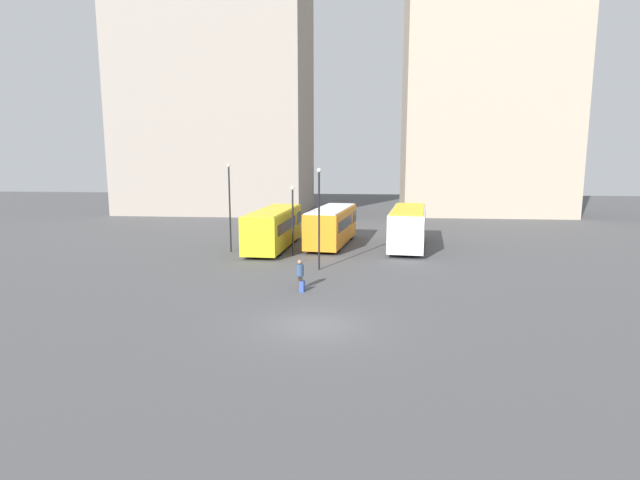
# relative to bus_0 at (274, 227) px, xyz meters

# --- Properties ---
(ground_plane) EXTENTS (160.00, 160.00, 0.00)m
(ground_plane) POSITION_rel_bus_0_xyz_m (5.22, -18.07, -1.65)
(ground_plane) COLOR #4C4C4F
(building_block_left) EXTENTS (23.49, 15.37, 38.41)m
(building_block_left) POSITION_rel_bus_0_xyz_m (-12.74, 27.53, 17.56)
(building_block_left) COLOR gray
(building_block_left) RESTS_ON ground_plane
(building_block_right) EXTENTS (20.06, 11.71, 33.83)m
(building_block_right) POSITION_rel_bus_0_xyz_m (21.47, 27.53, 15.27)
(building_block_right) COLOR tan
(building_block_right) RESTS_ON ground_plane
(bus_0) EXTENTS (2.85, 10.41, 3.03)m
(bus_0) POSITION_rel_bus_0_xyz_m (0.00, 0.00, 0.00)
(bus_0) COLOR gold
(bus_0) RESTS_ON ground_plane
(bus_1) EXTENTS (3.63, 9.65, 3.01)m
(bus_1) POSITION_rel_bus_0_xyz_m (4.38, 1.88, -0.02)
(bus_1) COLOR orange
(bus_1) RESTS_ON ground_plane
(bus_2) EXTENTS (3.65, 10.36, 3.09)m
(bus_2) POSITION_rel_bus_0_xyz_m (10.45, 1.49, 0.03)
(bus_2) COLOR silver
(bus_2) RESTS_ON ground_plane
(traveler) EXTENTS (0.47, 0.47, 1.61)m
(traveler) POSITION_rel_bus_0_xyz_m (3.81, -12.30, -0.69)
(traveler) COLOR #4C3828
(traveler) RESTS_ON ground_plane
(suitcase) EXTENTS (0.29, 0.36, 0.84)m
(suitcase) POSITION_rel_bus_0_xyz_m (4.00, -12.79, -1.35)
(suitcase) COLOR #334CB2
(suitcase) RESTS_ON ground_plane
(lamp_post_0) EXTENTS (0.28, 0.28, 6.57)m
(lamp_post_0) POSITION_rel_bus_0_xyz_m (-2.95, -1.92, 2.16)
(lamp_post_0) COLOR black
(lamp_post_0) RESTS_ON ground_plane
(lamp_post_1) EXTENTS (0.28, 0.28, 5.02)m
(lamp_post_1) POSITION_rel_bus_0_xyz_m (1.98, -3.10, 1.35)
(lamp_post_1) COLOR black
(lamp_post_1) RESTS_ON ground_plane
(lamp_post_2) EXTENTS (0.28, 0.28, 6.36)m
(lamp_post_2) POSITION_rel_bus_0_xyz_m (4.33, -7.43, 2.04)
(lamp_post_2) COLOR black
(lamp_post_2) RESTS_ON ground_plane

